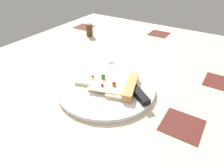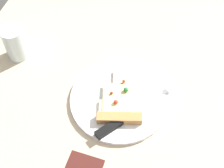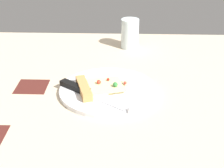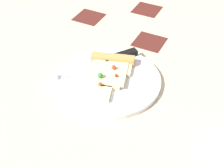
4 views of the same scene
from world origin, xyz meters
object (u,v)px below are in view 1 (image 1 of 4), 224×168
at_px(knife, 130,84).
at_px(pepper_shaker, 89,30).
at_px(plate, 106,88).
at_px(pizza_slice, 115,85).

xyz_separation_m(knife, pepper_shaker, (-0.37, 0.29, 0.01)).
bearing_deg(knife, plate, 158.70).
relative_size(plate, knife, 1.34).
height_order(plate, pizza_slice, pizza_slice).
height_order(pizza_slice, knife, pizza_slice).
height_order(plate, pepper_shaker, pepper_shaker).
height_order(knife, pepper_shaker, pepper_shaker).
distance_m(pizza_slice, pepper_shaker, 0.46).
xyz_separation_m(plate, pepper_shaker, (-0.31, 0.32, 0.02)).
relative_size(pizza_slice, knife, 0.92).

